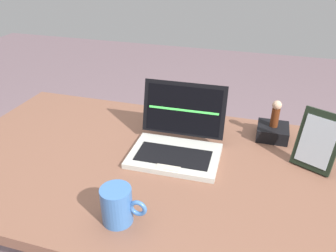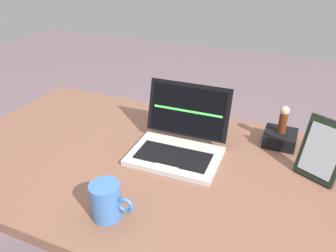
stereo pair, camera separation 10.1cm
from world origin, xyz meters
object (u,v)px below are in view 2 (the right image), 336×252
Objects in this scene: laptop_front at (179,142)px; figurine at (284,119)px; coffee_mug at (107,201)px; photo_frame at (322,151)px; figurine_stand at (280,138)px.

figurine is at bearing 32.61° from laptop_front.
coffee_mug is at bearing -99.55° from laptop_front.
coffee_mug is (-0.48, -0.38, -0.04)m from photo_frame.
laptop_front is 0.36m from figurine_stand.
laptop_front reaches higher than figurine.
photo_frame is at bearing -50.17° from figurine_stand.
photo_frame reaches higher than figurine_stand.
photo_frame is at bearing 38.72° from coffee_mug.
figurine reaches higher than figurine_stand.
photo_frame reaches higher than figurine.
figurine_stand is at bearing 45.00° from figurine.
photo_frame reaches higher than coffee_mug.
photo_frame is 0.21m from figurine_stand.
coffee_mug is (-0.36, -0.53, -0.05)m from figurine.
laptop_front reaches higher than coffee_mug.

